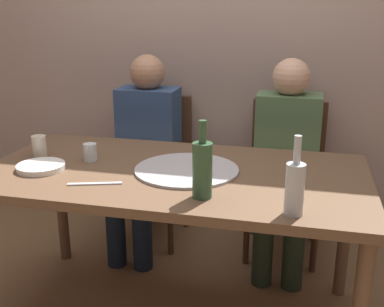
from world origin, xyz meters
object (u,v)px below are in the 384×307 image
Objects in this scene: guest_in_sweater at (145,145)px; plate_stack at (41,167)px; beer_bottle at (202,168)px; dining_table at (174,186)px; guest_in_beanie at (286,155)px; pizza_tray at (187,170)px; tumbler_far at (90,152)px; table_knife at (95,184)px; chair_left at (153,158)px; tumbler_near at (39,147)px; wine_bottle at (295,187)px; chair_right at (286,168)px.

plate_stack is at bearing 76.13° from guest_in_sweater.
dining_table is at bearing 125.25° from beer_bottle.
guest_in_beanie is at bearing -180.00° from guest_in_sweater.
pizza_tray is at bearing 115.53° from beer_bottle.
dining_table is at bearing 56.06° from guest_in_beanie.
table_knife is at bearing -61.84° from tumbler_far.
guest_in_sweater is at bearing 0.00° from guest_in_beanie.
dining_table is 1.44× the size of guest_in_sweater.
dining_table is 5.64× the size of beer_bottle.
plate_stack is at bearing 78.25° from chair_left.
plate_stack reaches higher than table_knife.
dining_table is at bearing -5.51° from tumbler_far.
beer_bottle is at bearing -10.38° from plate_stack.
dining_table is 0.78m from guest_in_sweater.
plate_stack is 0.18× the size of guest_in_beanie.
wine_bottle is at bearing -17.28° from tumbler_near.
guest_in_beanie is (0.00, -0.15, 0.13)m from chair_right.
plate_stack is (-0.63, -0.13, 0.01)m from pizza_tray.
tumbler_far is (0.26, 0.01, -0.01)m from tumbler_near.
pizza_tray is at bearing -2.11° from tumbler_near.
table_knife is (0.31, -0.11, -0.01)m from plate_stack.
chair_right is (0.88, 0.80, -0.28)m from tumbler_far.
guest_in_beanie is at bearing 169.73° from chair_left.
chair_right is (0.46, 0.84, -0.16)m from dining_table.
chair_right is 0.77× the size of guest_in_sweater.
beer_bottle is at bearing -64.47° from pizza_tray.
chair_right is 0.20m from guest_in_beanie.
tumbler_near reaches higher than dining_table.
tumbler_near is 0.48× the size of table_knife.
table_knife is 0.24× the size of chair_left.
dining_table is 0.37m from table_knife.
wine_bottle reaches higher than plate_stack.
chair_right is (0.40, 0.83, -0.24)m from pizza_tray.
chair_right is at bearing 64.18° from pizza_tray.
chair_left is at bearing -90.00° from guest_in_sweater.
table_knife is (-0.45, 0.03, -0.11)m from beer_bottle.
wine_bottle is 0.32× the size of chair_left.
tumbler_far is at bearing 1.77° from tumbler_near.
wine_bottle is at bearing -11.04° from plate_stack.
tumbler_near is 0.09× the size of guest_in_beanie.
beer_bottle is (0.13, -0.27, 0.11)m from pizza_tray.
plate_stack is at bearing 142.02° from table_knife.
wine_bottle is 2.70× the size of tumbler_near.
tumbler_far is (-0.60, 0.31, -0.07)m from beer_bottle.
plate_stack is at bearing -168.27° from pizza_tray.
tumbler_far reaches higher than pizza_tray.
tumbler_near is at bearing 29.90° from guest_in_beanie.
pizza_tray is 0.39× the size of guest_in_beanie.
beer_bottle is 0.33× the size of chair_left.
beer_bottle is 1.36× the size of table_knife.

